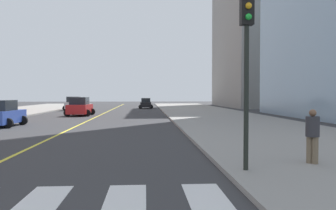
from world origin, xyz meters
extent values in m
cube|color=gray|center=(12.20, 20.00, 0.07)|extent=(10.00, 120.00, 0.15)
cube|color=silver|center=(6.30, 4.00, 0.01)|extent=(0.90, 4.00, 0.01)
cube|color=yellow|center=(0.00, 40.00, 0.01)|extent=(0.16, 80.00, 0.01)
cube|color=gray|center=(28.61, 62.81, 15.94)|extent=(18.00, 24.00, 31.89)
cube|color=black|center=(5.08, 54.92, 0.61)|extent=(1.75, 3.77, 0.80)
cube|color=#1E2328|center=(5.08, 55.15, 1.34)|extent=(1.46, 1.89, 0.68)
cylinder|color=black|center=(4.19, 53.77, 0.30)|extent=(0.61, 0.21, 0.61)
cylinder|color=black|center=(5.92, 53.75, 0.30)|extent=(0.61, 0.21, 0.61)
cylinder|color=black|center=(4.23, 56.10, 0.30)|extent=(0.61, 0.21, 0.61)
cylinder|color=black|center=(5.96, 56.07, 0.30)|extent=(0.61, 0.21, 0.61)
cube|color=red|center=(-2.04, 35.88, 0.73)|extent=(2.14, 4.51, 0.95)
cube|color=#1E2328|center=(-2.05, 35.62, 1.59)|extent=(1.76, 2.27, 0.81)
cylinder|color=black|center=(-0.97, 37.23, 0.36)|extent=(0.73, 0.25, 0.72)
cylinder|color=black|center=(-3.03, 37.29, 0.36)|extent=(0.73, 0.25, 0.72)
cylinder|color=black|center=(-1.05, 34.47, 0.36)|extent=(0.73, 0.25, 0.72)
cylinder|color=black|center=(-3.11, 34.53, 0.36)|extent=(0.73, 0.25, 0.72)
cube|color=#B7B7BC|center=(-5.27, 49.17, 0.72)|extent=(2.14, 4.45, 0.94)
cube|color=#1E2328|center=(-5.26, 48.91, 1.56)|extent=(1.75, 2.25, 0.79)
cylinder|color=black|center=(-4.31, 50.57, 0.35)|extent=(0.72, 0.26, 0.71)
cylinder|color=black|center=(-6.33, 50.49, 0.35)|extent=(0.72, 0.26, 0.71)
cylinder|color=black|center=(-4.21, 47.85, 0.35)|extent=(0.72, 0.26, 0.71)
cylinder|color=black|center=(-6.23, 47.78, 0.35)|extent=(0.72, 0.26, 0.71)
cube|color=#2D479E|center=(-5.26, 23.18, 0.69)|extent=(2.09, 4.30, 0.90)
cube|color=#1E2328|center=(-5.27, 22.93, 1.50)|extent=(1.70, 2.18, 0.76)
cylinder|color=black|center=(-4.23, 24.45, 0.34)|extent=(0.69, 0.25, 0.68)
cylinder|color=black|center=(-4.35, 21.83, 0.34)|extent=(0.69, 0.25, 0.68)
cylinder|color=black|center=(7.80, 6.95, 2.20)|extent=(0.14, 0.14, 4.10)
cube|color=black|center=(7.80, 6.95, 4.75)|extent=(0.36, 0.28, 1.00)
sphere|color=orange|center=(7.80, 6.78, 4.75)|extent=(0.18, 0.18, 0.18)
sphere|color=green|center=(7.80, 6.78, 4.45)|extent=(0.18, 0.18, 0.18)
cylinder|color=brown|center=(10.07, 7.82, 0.57)|extent=(0.19, 0.19, 0.84)
cylinder|color=brown|center=(10.19, 7.69, 0.57)|extent=(0.19, 0.19, 0.84)
cylinder|color=#2D2D33|center=(10.13, 7.76, 1.30)|extent=(0.42, 0.42, 0.63)
sphere|color=brown|center=(10.13, 7.76, 1.73)|extent=(0.23, 0.23, 0.23)
camera|label=1|loc=(4.93, -3.02, 2.31)|focal=38.29mm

